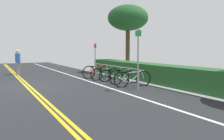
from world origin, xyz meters
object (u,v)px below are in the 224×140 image
bicycle_2 (114,75)px  sign_post_near (95,56)px  bicycle_0 (97,72)px  bicycle_4 (133,79)px  sign_post_far (138,54)px  bike_rack (114,70)px  pedestrian (18,60)px  tree_near_left (128,18)px  bicycle_3 (125,76)px  bicycle_1 (105,74)px

bicycle_2 → sign_post_near: (-2.66, 0.13, 0.92)m
bicycle_0 → bicycle_4: bicycle_0 is taller
bicycle_4 → sign_post_far: (0.77, -0.26, 1.12)m
bicycle_0 → sign_post_far: size_ratio=0.73×
sign_post_near → bike_rack: bearing=-4.0°
bicycle_4 → pedestrian: 8.56m
bicycle_0 → tree_near_left: size_ratio=0.37×
bicycle_2 → sign_post_far: 2.85m
sign_post_near → bicycle_0: bearing=-18.4°
pedestrian → bicycle_0: bearing=42.6°
bicycle_0 → bicycle_4: 3.47m
tree_near_left → bike_rack: bearing=-39.7°
bike_rack → bicycle_3: bike_rack is taller
bike_rack → sign_post_far: size_ratio=1.81×
bicycle_4 → bicycle_2: bearing=178.3°
sign_post_near → bicycle_4: bearing=-2.4°
bicycle_0 → bike_rack: bearing=4.9°
bike_rack → bicycle_4: 1.78m
bicycle_0 → pedestrian: bearing=-137.4°
bicycle_3 → bicycle_4: bicycle_3 is taller
tree_near_left → sign_post_near: bearing=-66.0°
sign_post_near → bicycle_2: bearing=-2.9°
bicycle_0 → tree_near_left: bearing=124.4°
bike_rack → pedestrian: pedestrian is taller
bicycle_3 → pedestrian: bearing=-148.9°
bicycle_4 → bicycle_3: bearing=172.0°
bicycle_2 → bicycle_3: size_ratio=0.91×
pedestrian → tree_near_left: 8.12m
bicycle_4 → pedestrian: bearing=-152.6°
bike_rack → sign_post_near: bearing=176.0°
sign_post_near → tree_near_left: 4.45m
bike_rack → sign_post_far: (2.53, -0.26, 0.87)m
bicycle_2 → pedestrian: (-5.77, -3.98, 0.62)m
bicycle_3 → bicycle_1: bearing=-172.6°
bicycle_0 → sign_post_far: sign_post_far is taller
bicycle_2 → bicycle_4: bicycle_4 is taller
bicycle_0 → sign_post_far: (4.24, -0.11, 1.11)m
bike_rack → sign_post_near: (-2.72, 0.19, 0.63)m
sign_post_far → bicycle_0: bearing=178.5°
bike_rack → bicycle_1: 0.87m
bicycle_2 → tree_near_left: size_ratio=0.33×
bike_rack → tree_near_left: tree_near_left is taller
bicycle_1 → pedestrian: bearing=-142.6°
bicycle_3 → pedestrian: pedestrian is taller
bicycle_0 → sign_post_near: (-1.01, 0.34, 0.87)m
bicycle_0 → sign_post_near: sign_post_near is taller
bike_rack → sign_post_far: 2.69m
sign_post_near → bicycle_3: bearing=-1.0°
bicycle_0 → bicycle_3: (2.60, 0.27, -0.01)m
bike_rack → tree_near_left: (-4.17, 3.46, 3.27)m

